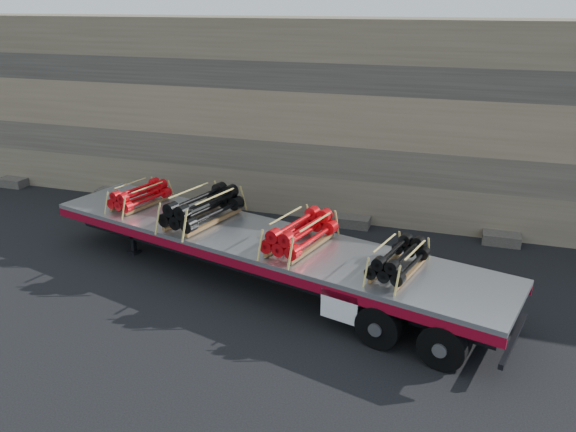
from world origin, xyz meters
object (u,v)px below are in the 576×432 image
(bundle_midfront, at_px, (203,208))
(bundle_midrear, at_px, (300,233))
(bundle_rear, at_px, (399,260))
(bundle_front, at_px, (140,196))
(trailer, at_px, (260,259))

(bundle_midfront, relative_size, bundle_midrear, 1.11)
(bundle_midfront, bearing_deg, bundle_rear, -0.00)
(bundle_front, relative_size, bundle_midfront, 0.77)
(bundle_front, bearing_deg, bundle_rear, -0.00)
(bundle_midrear, bearing_deg, bundle_front, 180.00)
(trailer, distance_m, bundle_rear, 4.25)
(bundle_front, distance_m, bundle_rear, 8.77)
(trailer, bearing_deg, bundle_midfront, 180.00)
(bundle_midrear, distance_m, bundle_rear, 2.78)
(bundle_midfront, height_order, bundle_midrear, bundle_midfront)
(bundle_front, distance_m, bundle_midrear, 6.00)
(bundle_rear, bearing_deg, bundle_midfront, 180.00)
(trailer, relative_size, bundle_rear, 7.43)
(bundle_midrear, height_order, bundle_rear, bundle_midrear)
(bundle_midfront, distance_m, bundle_rear, 6.15)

